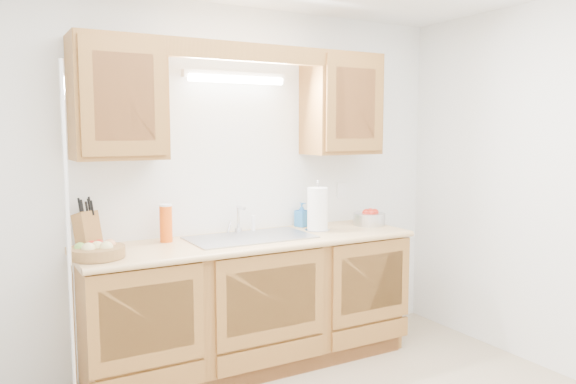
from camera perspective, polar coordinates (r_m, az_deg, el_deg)
room at (r=2.76m, az=6.93°, el=-1.68°), size 3.52×3.50×2.50m
base_cabinets at (r=3.96m, az=-3.77°, el=-11.24°), size 2.20×0.60×0.86m
countertop at (r=3.83m, az=-3.72°, el=-5.02°), size 2.30×0.63×0.04m
upper_cabinet_left at (r=3.63m, az=-16.93°, el=9.08°), size 0.55×0.33×0.75m
upper_cabinet_right at (r=4.31m, az=5.42°, el=8.85°), size 0.55×0.33×0.75m
valance at (r=3.80m, az=-3.89°, el=13.98°), size 2.20×0.05×0.12m
fluorescent_fixture at (r=3.99m, az=-5.31°, el=11.53°), size 0.76×0.08×0.08m
sink at (r=3.86m, az=-3.85°, el=-5.72°), size 0.84×0.46×0.36m
wire_shelf_pole at (r=3.23m, az=-21.35°, el=-5.41°), size 0.03×0.03×2.00m
outlet_plate at (r=4.53m, az=5.44°, el=0.17°), size 0.08×0.01×0.12m
fruit_basket at (r=3.42m, az=-18.84°, el=-5.66°), size 0.37×0.37×0.10m
knife_block at (r=3.69m, az=-19.73°, el=-3.64°), size 0.17×0.22×0.33m
orange_canister at (r=3.77m, az=-12.29°, el=-3.10°), size 0.11×0.11×0.25m
soap_bottle at (r=4.28m, az=1.40°, el=-2.30°), size 0.11×0.11×0.18m
sponge at (r=4.35m, az=2.63°, el=-3.24°), size 0.15×0.12×0.03m
paper_towel at (r=4.08m, az=3.02°, el=-1.80°), size 0.19×0.19×0.38m
apple_bowl at (r=4.39m, az=8.26°, el=-2.62°), size 0.27×0.27×0.13m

